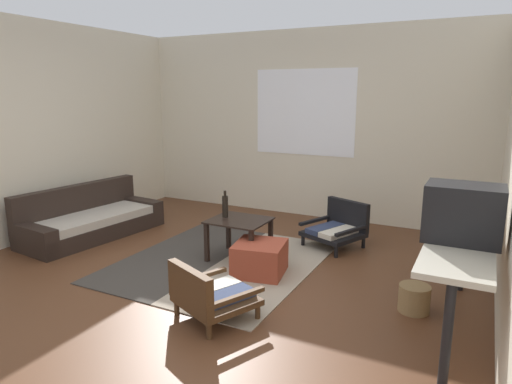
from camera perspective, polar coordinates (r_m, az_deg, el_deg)
ground_plane at (r=4.42m, az=-8.86°, el=-12.00°), size 7.80×7.80×0.00m
far_wall_with_window at (r=6.75m, az=6.26°, el=8.41°), size 5.60×0.13×2.70m
side_wall_left at (r=6.19m, az=-28.10°, el=6.66°), size 0.12×6.60×2.70m
area_rug at (r=5.02m, az=-4.60°, el=-8.79°), size 1.98×2.29×0.01m
couch at (r=6.23m, az=-20.16°, el=-3.39°), size 0.92×1.86×0.64m
coffee_table at (r=4.98m, az=-2.15°, el=-4.50°), size 0.63×0.54×0.46m
armchair_by_window at (r=5.55m, az=10.24°, el=-4.32°), size 0.78×0.77×0.54m
armchair_striped_foreground at (r=3.77m, az=-5.87°, el=-12.68°), size 0.75×0.74×0.49m
ottoman_orange at (r=4.64m, az=0.48°, el=-8.40°), size 0.57×0.57×0.33m
console_shelf at (r=3.71m, az=24.40°, el=-5.98°), size 0.45×1.84×0.79m
crt_television at (r=3.47m, az=24.60°, el=-2.42°), size 0.51×0.35×0.40m
clay_vase at (r=3.93m, az=24.89°, el=-2.03°), size 0.18×0.18×0.33m
glass_bottle at (r=5.03m, az=-3.91°, el=-1.76°), size 0.07×0.07×0.30m
wicker_basket at (r=4.15m, az=19.30°, el=-12.54°), size 0.26×0.26×0.23m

